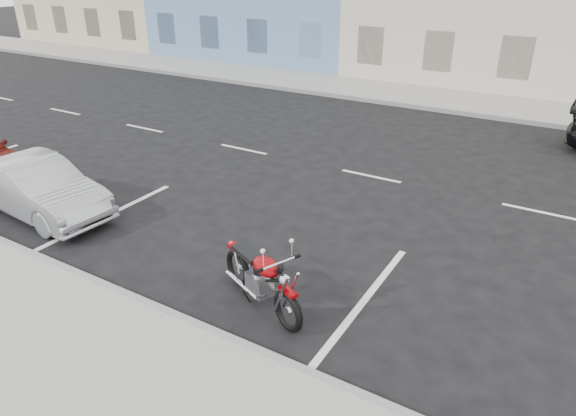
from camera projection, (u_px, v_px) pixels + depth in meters
name	position (u px, v px, depth m)	size (l,w,h in m)	color
ground	(449.00, 193.00, 12.18)	(120.00, 120.00, 0.00)	black
sidewalk_far	(386.00, 92.00, 21.18)	(80.00, 3.40, 0.15)	gray
curb_near	(59.00, 267.00, 9.09)	(80.00, 0.12, 0.16)	gray
curb_far	(370.00, 100.00, 19.87)	(80.00, 0.12, 0.16)	gray
motorcycle	(289.00, 304.00, 7.45)	(1.98, 1.02, 1.06)	black
sedan_silver	(38.00, 188.00, 10.94)	(1.29, 3.69, 1.22)	#A7ABAF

